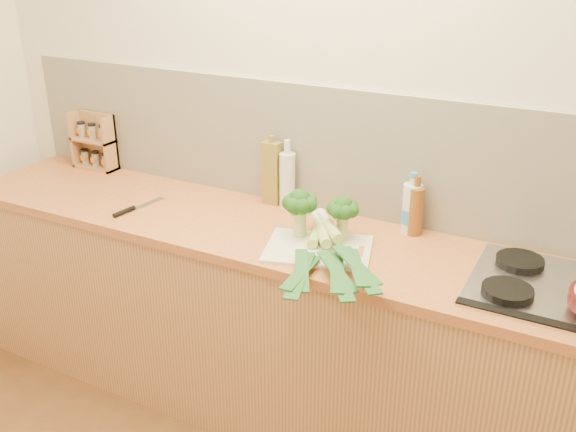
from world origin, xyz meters
The scene contains 15 objects.
room_shell centered at (0.00, 1.49, 1.17)m, with size 3.50×3.50×3.50m.
counter centered at (0.00, 1.20, 0.45)m, with size 3.20×0.62×0.90m.
gas_hob centered at (1.02, 1.20, 0.91)m, with size 0.58×0.50×0.04m.
chopping_board centered at (0.17, 1.11, 0.91)m, with size 0.40×0.29×0.01m, color silver.
broccoli_left centered at (0.06, 1.17, 1.05)m, with size 0.14×0.14×0.20m.
broccoli_right centered at (0.22, 1.22, 1.04)m, with size 0.13×0.13×0.18m.
leek_front centered at (0.16, 1.07, 0.94)m, with size 0.23×0.65×0.04m.
leek_mid centered at (0.21, 1.08, 0.95)m, with size 0.43×0.60×0.04m.
leek_back centered at (0.26, 1.09, 0.97)m, with size 0.47×0.54×0.04m.
chefs_knife centered at (-0.72, 1.07, 0.91)m, with size 0.07×0.28×0.02m.
spice_rack centered at (-1.26, 1.44, 1.02)m, with size 0.24×0.10×0.29m.
oil_tin centered at (-0.22, 1.44, 1.04)m, with size 0.08×0.05×0.31m.
glass_bottle centered at (-0.14, 1.44, 1.03)m, with size 0.07×0.07×0.31m.
amber_bottle centered at (0.44, 1.42, 1.00)m, with size 0.06×0.06×0.25m.
water_bottle centered at (0.42, 1.43, 1.00)m, with size 0.08×0.08×0.23m.
Camera 1 is at (1.09, -0.89, 2.00)m, focal length 40.00 mm.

